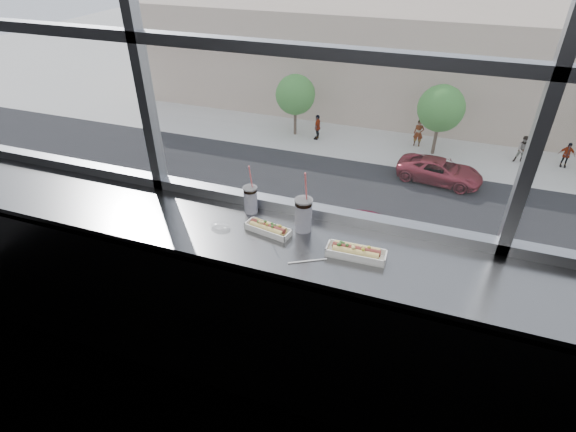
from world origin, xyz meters
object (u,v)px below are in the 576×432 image
(hotdog_tray_right, at_px, (356,252))
(car_far_b, at_px, (440,167))
(hotdog_tray_left, at_px, (268,228))
(pedestrian_c, at_px, (524,147))
(pedestrian_b, at_px, (419,131))
(soda_cup_right, at_px, (303,213))
(car_near_c, at_px, (373,229))
(wrapper, at_px, (220,226))
(soda_cup_left, at_px, (251,198))
(loose_straw, at_px, (307,261))
(pedestrian_a, at_px, (318,125))
(car_near_a, at_px, (135,183))
(tree_center, at_px, (441,108))
(pedestrian_d, at_px, (567,152))
(tree_left, at_px, (295,95))

(hotdog_tray_right, distance_m, car_far_b, 26.74)
(hotdog_tray_left, height_order, hotdog_tray_right, hotdog_tray_right)
(hotdog_tray_right, height_order, pedestrian_c, hotdog_tray_right)
(hotdog_tray_right, xyz_separation_m, pedestrian_b, (-0.99, 29.25, -10.95))
(soda_cup_right, bearing_deg, car_near_c, 95.30)
(pedestrian_c, bearing_deg, wrapper, -102.78)
(soda_cup_left, xyz_separation_m, loose_straw, (0.44, -0.33, -0.09))
(pedestrian_a, xyz_separation_m, pedestrian_c, (13.83, 0.80, -0.00))
(car_near_a, xyz_separation_m, tree_center, (15.57, 12.00, 2.16))
(pedestrian_d, distance_m, pedestrian_b, 9.36)
(tree_center, bearing_deg, pedestrian_d, 5.62)
(soda_cup_right, bearing_deg, tree_center, 88.95)
(pedestrian_a, bearing_deg, tree_center, 92.13)
(hotdog_tray_right, xyz_separation_m, tree_left, (-9.87, 28.29, -9.08))
(car_far_b, bearing_deg, tree_center, 16.81)
(hotdog_tray_left, height_order, car_near_a, hotdog_tray_left)
(hotdog_tray_right, xyz_separation_m, tree_center, (0.19, 28.29, -8.88))
(pedestrian_a, distance_m, pedestrian_b, 7.18)
(hotdog_tray_left, relative_size, car_far_b, 0.05)
(car_near_c, relative_size, pedestrian_d, 3.04)
(wrapper, distance_m, pedestrian_c, 31.49)
(soda_cup_right, distance_m, car_near_c, 19.68)
(loose_straw, bearing_deg, tree_center, 59.77)
(hotdog_tray_left, xyz_separation_m, wrapper, (-0.26, -0.05, -0.01))
(soda_cup_left, bearing_deg, car_near_a, 132.45)
(car_far_b, distance_m, pedestrian_b, 5.28)
(hotdog_tray_left, relative_size, car_near_c, 0.04)
(wrapper, relative_size, pedestrian_c, 0.05)
(soda_cup_right, height_order, loose_straw, soda_cup_right)
(hotdog_tray_right, height_order, soda_cup_left, soda_cup_left)
(soda_cup_right, relative_size, car_far_b, 0.06)
(hotdog_tray_left, height_order, car_near_c, hotdog_tray_left)
(hotdog_tray_left, distance_m, wrapper, 0.27)
(hotdog_tray_right, height_order, tree_left, hotdog_tray_right)
(hotdog_tray_right, height_order, car_near_a, hotdog_tray_right)
(pedestrian_b, bearing_deg, loose_straw, -88.50)
(hotdog_tray_left, bearing_deg, soda_cup_left, 147.35)
(pedestrian_b, bearing_deg, car_far_b, -69.91)
(car_far_b, bearing_deg, hotdog_tray_right, -174.11)
(soda_cup_left, xyz_separation_m, pedestrian_b, (-0.33, 29.04, -11.01))
(hotdog_tray_left, height_order, pedestrian_c, hotdog_tray_left)
(pedestrian_a, xyz_separation_m, tree_center, (8.24, 0.31, 2.10))
(wrapper, bearing_deg, soda_cup_left, 65.90)
(pedestrian_d, height_order, pedestrian_c, pedestrian_c)
(car_far_b, bearing_deg, soda_cup_right, -174.88)
(pedestrian_c, bearing_deg, loose_straw, -101.72)
(pedestrian_d, relative_size, tree_left, 0.45)
(hotdog_tray_right, distance_m, pedestrian_d, 32.24)
(tree_left, bearing_deg, pedestrian_c, 1.82)
(hotdog_tray_left, relative_size, wrapper, 2.52)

